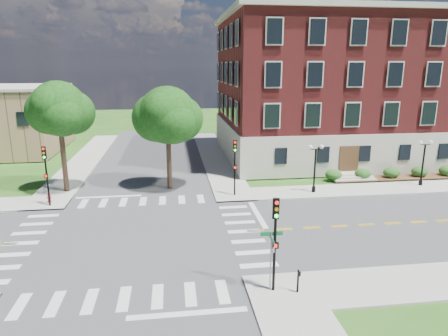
{
  "coord_description": "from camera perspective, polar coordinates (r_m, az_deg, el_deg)",
  "views": [
    {
      "loc": [
        2.55,
        -24.78,
        10.95
      ],
      "look_at": [
        6.5,
        5.04,
        3.2
      ],
      "focal_mm": 32.0,
      "sensor_mm": 36.0,
      "label": 1
    }
  ],
  "objects": [
    {
      "name": "push_button_post",
      "position": [
        20.55,
        10.54,
        -15.44
      ],
      "size": [
        0.14,
        0.21,
        1.2
      ],
      "color": "black",
      "rests_on": "ground"
    },
    {
      "name": "road_ns",
      "position": [
        27.2,
        -12.45,
        -9.63
      ],
      "size": [
        12.0,
        90.0,
        0.01
      ],
      "primitive_type": "cube",
      "color": "#3D3D3F",
      "rests_on": "ground"
    },
    {
      "name": "sidewalk_ne",
      "position": [
        43.53,
        9.84,
        -0.25
      ],
      "size": [
        34.0,
        34.0,
        0.12
      ],
      "color": "#9E9B93",
      "rests_on": "ground"
    },
    {
      "name": "fire_hydrant",
      "position": [
        35.54,
        -23.7,
        -3.97
      ],
      "size": [
        0.35,
        0.35,
        0.75
      ],
      "color": "red",
      "rests_on": "ground"
    },
    {
      "name": "twin_lamp_west",
      "position": [
        35.51,
        12.86,
        0.35
      ],
      "size": [
        1.36,
        0.36,
        4.23
      ],
      "color": "black",
      "rests_on": "ground"
    },
    {
      "name": "twin_lamp_east",
      "position": [
        40.98,
        26.6,
        1.03
      ],
      "size": [
        1.36,
        0.36,
        4.23
      ],
      "color": "black",
      "rests_on": "ground"
    },
    {
      "name": "shrub_row",
      "position": [
        44.54,
        26.07,
        -1.29
      ],
      "size": [
        18.0,
        2.0,
        1.3
      ],
      "primitive_type": null,
      "color": "#214617",
      "rests_on": "ground"
    },
    {
      "name": "traffic_signal_se",
      "position": [
        19.47,
        7.33,
        -9.18
      ],
      "size": [
        0.37,
        0.44,
        4.8
      ],
      "color": "black",
      "rests_on": "ground"
    },
    {
      "name": "stop_bar_east",
      "position": [
        30.5,
        4.83,
        -6.64
      ],
      "size": [
        0.4,
        5.5,
        0.0
      ],
      "primitive_type": "cube",
      "color": "silver",
      "rests_on": "ground"
    },
    {
      "name": "traffic_signal_nw",
      "position": [
        34.01,
        -24.1,
        -0.03
      ],
      "size": [
        0.36,
        0.42,
        4.8
      ],
      "color": "black",
      "rests_on": "ground"
    },
    {
      "name": "street_sign_pole",
      "position": [
        19.87,
        6.77,
        -11.45
      ],
      "size": [
        1.1,
        1.1,
        3.1
      ],
      "color": "gray",
      "rests_on": "ground"
    },
    {
      "name": "ground",
      "position": [
        27.21,
        -12.44,
        -9.65
      ],
      "size": [
        160.0,
        160.0,
        0.0
      ],
      "primitive_type": "plane",
      "color": "#265016",
      "rests_on": "ground"
    },
    {
      "name": "crosswalk_east",
      "position": [
        27.48,
        2.87,
        -9.05
      ],
      "size": [
        2.2,
        10.2,
        0.02
      ],
      "primitive_type": null,
      "color": "silver",
      "rests_on": "ground"
    },
    {
      "name": "tree_d",
      "position": [
        35.58,
        -8.08,
        7.44
      ],
      "size": [
        5.06,
        5.06,
        9.14
      ],
      "color": "#322419",
      "rests_on": "ground"
    },
    {
      "name": "main_building",
      "position": [
        51.52,
        17.39,
        10.9
      ],
      "size": [
        30.6,
        22.4,
        16.5
      ],
      "color": "#AFA89A",
      "rests_on": "ground"
    },
    {
      "name": "traffic_signal_ne",
      "position": [
        33.63,
        1.56,
        1.09
      ],
      "size": [
        0.34,
        0.38,
        4.8
      ],
      "color": "black",
      "rests_on": "ground"
    },
    {
      "name": "road_ew",
      "position": [
        27.21,
        -12.45,
        -9.64
      ],
      "size": [
        90.0,
        12.0,
        0.01
      ],
      "primitive_type": "cube",
      "color": "#3D3D3F",
      "rests_on": "ground"
    },
    {
      "name": "tree_c",
      "position": [
        36.89,
        -22.55,
        7.78
      ],
      "size": [
        4.68,
        4.68,
        9.63
      ],
      "color": "#322419",
      "rests_on": "ground"
    }
  ]
}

